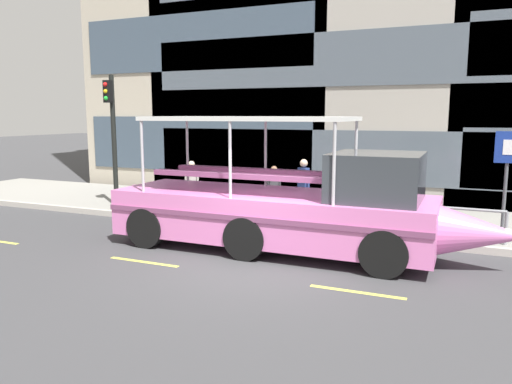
{
  "coord_description": "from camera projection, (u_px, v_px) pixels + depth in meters",
  "views": [
    {
      "loc": [
        4.14,
        -9.47,
        3.28
      ],
      "look_at": [
        -0.82,
        2.05,
        1.3
      ],
      "focal_mm": 34.55,
      "sensor_mm": 36.0,
      "label": 1
    }
  ],
  "objects": [
    {
      "name": "ground_plane",
      "position": [
        253.0,
        267.0,
        10.72
      ],
      "size": [
        120.0,
        120.0,
        0.0
      ],
      "primitive_type": "plane",
      "color": "#3D3D3F"
    },
    {
      "name": "sidewalk",
      "position": [
        323.0,
        215.0,
        15.79
      ],
      "size": [
        32.0,
        4.8,
        0.18
      ],
      "primitive_type": "cube",
      "color": "gray",
      "rests_on": "ground_plane"
    },
    {
      "name": "curb_edge",
      "position": [
        299.0,
        232.0,
        13.53
      ],
      "size": [
        32.0,
        0.18,
        0.18
      ],
      "primitive_type": "cube",
      "color": "#B2ADA3",
      "rests_on": "ground_plane"
    },
    {
      "name": "lane_centreline",
      "position": [
        241.0,
        276.0,
        10.12
      ],
      "size": [
        25.8,
        0.12,
        0.01
      ],
      "color": "#DBD64C",
      "rests_on": "ground_plane"
    },
    {
      "name": "curb_guardrail",
      "position": [
        296.0,
        206.0,
        13.82
      ],
      "size": [
        10.68,
        0.09,
        0.84
      ],
      "color": "gray",
      "rests_on": "sidewalk"
    },
    {
      "name": "traffic_light_pole",
      "position": [
        112.0,
        128.0,
        16.38
      ],
      "size": [
        0.24,
        0.46,
        4.39
      ],
      "color": "black",
      "rests_on": "sidewalk"
    },
    {
      "name": "parking_sign",
      "position": [
        507.0,
        167.0,
        11.87
      ],
      "size": [
        0.6,
        0.12,
        2.7
      ],
      "color": "#4C4F54",
      "rests_on": "sidewalk"
    },
    {
      "name": "duck_tour_boat",
      "position": [
        293.0,
        208.0,
        11.77
      ],
      "size": [
        9.65,
        2.49,
        3.23
      ],
      "color": "pink",
      "rests_on": "ground_plane"
    },
    {
      "name": "pedestrian_near_bow",
      "position": [
        417.0,
        189.0,
        13.69
      ],
      "size": [
        0.27,
        0.48,
        1.73
      ],
      "color": "black",
      "rests_on": "sidewalk"
    },
    {
      "name": "pedestrian_mid_left",
      "position": [
        303.0,
        182.0,
        15.11
      ],
      "size": [
        0.46,
        0.32,
        1.75
      ],
      "color": "#47423D",
      "rests_on": "sidewalk"
    },
    {
      "name": "pedestrian_mid_right",
      "position": [
        274.0,
        185.0,
        15.56
      ],
      "size": [
        0.4,
        0.27,
        1.5
      ],
      "color": "#1E2338",
      "rests_on": "sidewalk"
    },
    {
      "name": "pedestrian_near_stern",
      "position": [
        192.0,
        180.0,
        16.24
      ],
      "size": [
        0.4,
        0.31,
        1.59
      ],
      "color": "black",
      "rests_on": "sidewalk"
    }
  ]
}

